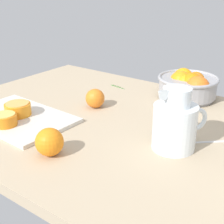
% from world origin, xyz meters
% --- Properties ---
extents(ground_plane, '(1.23, 0.84, 0.03)m').
position_xyz_m(ground_plane, '(0.00, 0.00, -0.01)').
color(ground_plane, tan).
extents(fruit_bowl, '(0.22, 0.22, 0.10)m').
position_xyz_m(fruit_bowl, '(0.09, 0.32, 0.05)').
color(fruit_bowl, '#99999E').
rests_on(fruit_bowl, ground_plane).
extents(juice_pitcher, '(0.12, 0.14, 0.17)m').
position_xyz_m(juice_pitcher, '(0.22, -0.05, 0.06)').
color(juice_pitcher, white).
rests_on(juice_pitcher, ground_plane).
extents(cutting_board, '(0.36, 0.24, 0.01)m').
position_xyz_m(cutting_board, '(-0.26, -0.17, 0.01)').
color(cutting_board, beige).
rests_on(cutting_board, ground_plane).
extents(orange_half_0, '(0.07, 0.07, 0.04)m').
position_xyz_m(orange_half_0, '(-0.24, -0.24, 0.03)').
color(orange_half_0, orange).
rests_on(orange_half_0, cutting_board).
extents(orange_half_1, '(0.08, 0.08, 0.04)m').
position_xyz_m(orange_half_1, '(-0.27, -0.17, 0.03)').
color(orange_half_1, orange).
rests_on(orange_half_1, cutting_board).
extents(loose_orange_0, '(0.07, 0.07, 0.07)m').
position_xyz_m(loose_orange_0, '(-0.13, 0.05, 0.03)').
color(loose_orange_0, orange).
rests_on(loose_orange_0, ground_plane).
extents(loose_orange_1, '(0.07, 0.07, 0.07)m').
position_xyz_m(loose_orange_1, '(-0.02, -0.27, 0.04)').
color(loose_orange_1, orange).
rests_on(loose_orange_1, ground_plane).
extents(herb_sprig_1, '(0.08, 0.02, 0.01)m').
position_xyz_m(herb_sprig_1, '(-0.20, 0.28, 0.00)').
color(herb_sprig_1, '#4C723C').
rests_on(herb_sprig_1, ground_plane).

